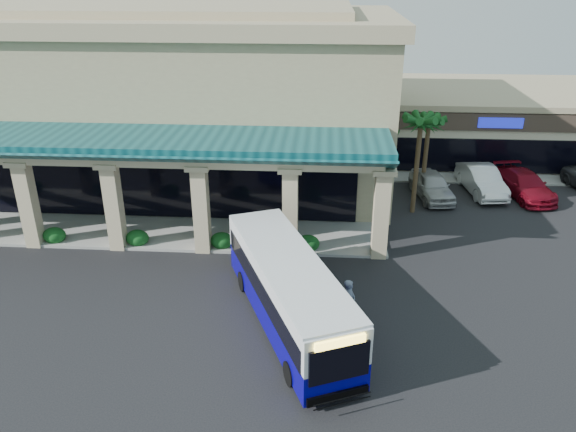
# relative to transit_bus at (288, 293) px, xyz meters

# --- Properties ---
(ground) EXTENTS (110.00, 110.00, 0.00)m
(ground) POSITION_rel_transit_bus_xyz_m (-1.83, 1.00, -1.49)
(ground) COLOR black
(main_building) EXTENTS (30.80, 14.80, 11.35)m
(main_building) POSITION_rel_transit_bus_xyz_m (-9.83, 17.00, 4.18)
(main_building) COLOR tan
(main_building) RESTS_ON ground
(arcade) EXTENTS (30.00, 6.20, 5.70)m
(arcade) POSITION_rel_transit_bus_xyz_m (-9.83, 7.80, 1.36)
(arcade) COLOR #0B3D44
(arcade) RESTS_ON ground
(strip_mall) EXTENTS (22.50, 12.50, 4.90)m
(strip_mall) POSITION_rel_transit_bus_xyz_m (16.17, 25.00, 0.96)
(strip_mall) COLOR beige
(strip_mall) RESTS_ON ground
(palm_0) EXTENTS (2.40, 2.40, 6.60)m
(palm_0) POSITION_rel_transit_bus_xyz_m (6.67, 12.00, 1.81)
(palm_0) COLOR #134A1A
(palm_0) RESTS_ON ground
(palm_1) EXTENTS (2.40, 2.40, 5.80)m
(palm_1) POSITION_rel_transit_bus_xyz_m (7.67, 15.00, 1.41)
(palm_1) COLOR #134A1A
(palm_1) RESTS_ON ground
(broadleaf_tree) EXTENTS (2.60, 2.60, 4.81)m
(broadleaf_tree) POSITION_rel_transit_bus_xyz_m (5.67, 20.00, 0.91)
(broadleaf_tree) COLOR #0F4315
(broadleaf_tree) RESTS_ON ground
(transit_bus) EXTENTS (6.41, 10.84, 2.99)m
(transit_bus) POSITION_rel_transit_bus_xyz_m (0.00, 0.00, 0.00)
(transit_bus) COLOR #080288
(transit_bus) RESTS_ON ground
(pedestrian) EXTENTS (0.65, 0.82, 1.98)m
(pedestrian) POSITION_rel_transit_bus_xyz_m (2.48, 0.29, -0.50)
(pedestrian) COLOR slate
(pedestrian) RESTS_ON ground
(car_silver) EXTENTS (2.66, 5.05, 1.64)m
(car_silver) POSITION_rel_transit_bus_xyz_m (8.15, 14.41, -0.67)
(car_silver) COLOR #ACACAC
(car_silver) RESTS_ON ground
(car_white) EXTENTS (2.47, 5.42, 1.72)m
(car_white) POSITION_rel_transit_bus_xyz_m (11.49, 15.44, -0.63)
(car_white) COLOR white
(car_white) RESTS_ON ground
(car_red) EXTENTS (3.23, 5.75, 1.57)m
(car_red) POSITION_rel_transit_bus_xyz_m (14.10, 15.01, -0.71)
(car_red) COLOR maroon
(car_red) RESTS_ON ground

